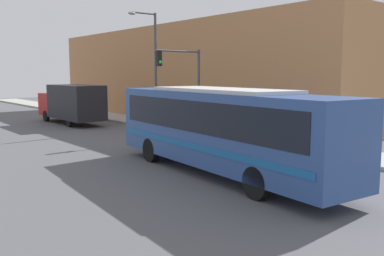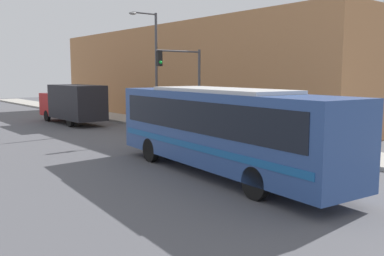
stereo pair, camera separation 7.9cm
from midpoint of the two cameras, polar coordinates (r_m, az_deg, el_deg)
ground_plane at (r=16.79m, az=7.55°, el=-6.11°), size 120.00×120.00×0.00m
sidewalk at (r=36.21m, az=-8.91°, el=1.18°), size 3.12×70.00×0.17m
building_facade at (r=36.84m, az=-1.20°, el=7.27°), size 6.00×33.90×7.74m
city_bus at (r=16.26m, az=3.73°, el=0.39°), size 3.50×11.91×3.31m
delivery_truck at (r=34.38m, az=-15.84°, el=3.28°), size 2.35×7.92×3.01m
fire_hydrant at (r=22.31m, az=11.26°, el=-1.34°), size 0.26×0.35×0.83m
traffic_light_pole at (r=26.12m, az=-1.11°, el=6.96°), size 3.28×0.35×5.17m
parking_meter at (r=26.69m, az=0.91°, el=1.06°), size 0.14×0.14×1.19m
street_lamp at (r=30.72m, az=-5.35°, el=8.95°), size 2.26×0.28×7.92m
pedestrian_near_corner at (r=30.03m, az=-2.06°, el=1.75°), size 0.34×0.34×1.61m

